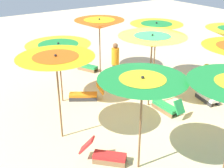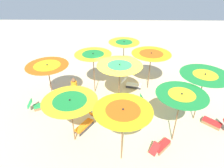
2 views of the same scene
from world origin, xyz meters
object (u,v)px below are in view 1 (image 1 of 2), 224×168
at_px(lounger_2, 105,155).
at_px(lounger_4, 167,107).
at_px(beach_umbrella_8, 56,62).
at_px(lounger_5, 86,65).
at_px(beach_umbrella_5, 59,48).
at_px(lounger_1, 206,94).
at_px(beach_umbrella_1, 156,27).
at_px(beach_umbrella_2, 99,24).
at_px(lounger_3, 86,94).
at_px(beach_umbrella_4, 152,41).
at_px(beach_ball, 207,68).
at_px(beachgoer_0, 115,62).
at_px(beach_umbrella_7, 142,87).

height_order(lounger_2, lounger_4, lounger_2).
height_order(beach_umbrella_8, lounger_5, beach_umbrella_8).
height_order(beach_umbrella_5, lounger_2, beach_umbrella_5).
distance_m(lounger_1, lounger_5, 5.34).
bearing_deg(beach_umbrella_5, beach_umbrella_1, -98.23).
distance_m(beach_umbrella_2, beach_umbrella_8, 4.95).
height_order(beach_umbrella_8, lounger_3, beach_umbrella_8).
xyz_separation_m(beach_umbrella_4, lounger_3, (1.56, 1.60, -2.08)).
bearing_deg(lounger_4, beach_umbrella_5, 43.64).
distance_m(lounger_1, lounger_4, 1.75).
relative_size(beach_umbrella_5, beach_ball, 6.31).
bearing_deg(lounger_2, beachgoer_0, 97.71).
xyz_separation_m(lounger_2, lounger_3, (3.22, -1.23, -0.01)).
distance_m(beach_umbrella_5, beach_ball, 6.80).
relative_size(beach_umbrella_1, lounger_4, 2.02).
bearing_deg(beach_umbrella_1, beach_umbrella_4, 134.51).
bearing_deg(lounger_4, beach_ball, -67.16).
xyz_separation_m(lounger_1, lounger_3, (2.39, 3.53, -0.01)).
height_order(beach_umbrella_2, lounger_1, beach_umbrella_2).
bearing_deg(beach_umbrella_4, lounger_1, -113.24).
bearing_deg(lounger_5, beach_ball, 29.07).
xyz_separation_m(lounger_1, beach_ball, (1.78, -2.24, -0.04)).
relative_size(beach_umbrella_7, beachgoer_0, 1.50).
xyz_separation_m(beach_umbrella_8, lounger_3, (1.62, -1.66, -2.06)).
height_order(beach_umbrella_1, beach_umbrella_7, beach_umbrella_1).
height_order(beach_umbrella_1, lounger_1, beach_umbrella_1).
bearing_deg(beach_umbrella_8, beach_umbrella_1, -72.86).
distance_m(beachgoer_0, beach_ball, 4.26).
bearing_deg(lounger_5, lounger_1, -1.85).
bearing_deg(beach_ball, lounger_1, 128.46).
bearing_deg(lounger_3, beachgoer_0, -125.09).
bearing_deg(lounger_1, beach_ball, 142.09).
height_order(beach_umbrella_5, lounger_4, beach_umbrella_5).
distance_m(beach_umbrella_2, beach_umbrella_7, 6.26).
height_order(beach_umbrella_7, lounger_4, beach_umbrella_7).
xyz_separation_m(beach_umbrella_5, beachgoer_0, (0.36, -2.50, -1.10)).
distance_m(beach_umbrella_8, lounger_5, 5.53).
xyz_separation_m(lounger_3, beachgoer_0, (0.73, -1.77, 0.64)).
bearing_deg(beach_umbrella_8, beach_umbrella_2, -44.33).
bearing_deg(beach_umbrella_2, beach_umbrella_8, 135.67).
height_order(beach_umbrella_2, lounger_4, beach_umbrella_2).
relative_size(lounger_2, beach_ball, 3.08).
height_order(lounger_1, beach_ball, lounger_1).
distance_m(beach_umbrella_8, lounger_1, 5.64).
bearing_deg(beach_ball, beach_umbrella_8, 97.70).
bearing_deg(lounger_4, beach_umbrella_8, 79.18).
distance_m(beach_umbrella_1, lounger_4, 3.18).
xyz_separation_m(beach_umbrella_1, lounger_1, (-2.21, -0.53, -2.03)).
relative_size(lounger_2, beachgoer_0, 0.65).
height_order(beach_umbrella_7, lounger_2, beach_umbrella_7).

